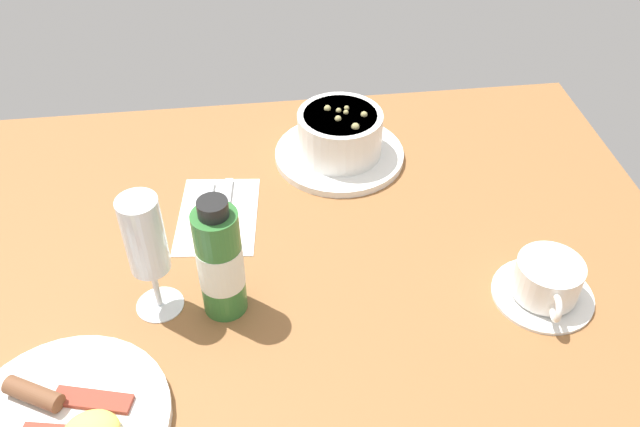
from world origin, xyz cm
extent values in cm
cube|color=brown|center=(0.00, 0.00, -1.50)|extent=(110.00, 84.00, 3.00)
cylinder|color=white|center=(-9.19, -23.36, 0.60)|extent=(21.37, 21.37, 1.20)
cylinder|color=white|center=(-9.19, -23.36, 4.84)|extent=(13.80, 13.80, 7.27)
cylinder|color=beige|center=(-9.19, -23.36, 7.67)|extent=(11.87, 11.87, 1.60)
sphere|color=#978D57|center=(-10.16, -23.72, 8.57)|extent=(0.84, 0.84, 0.84)
sphere|color=#978D57|center=(-11.00, -19.51, 8.57)|extent=(1.29, 1.29, 1.29)
sphere|color=#978D57|center=(-8.65, -22.07, 8.57)|extent=(1.08, 1.08, 1.08)
sphere|color=#978D57|center=(-7.38, -25.20, 8.57)|extent=(1.14, 1.14, 1.14)
sphere|color=#978D57|center=(-9.08, -24.41, 8.57)|extent=(0.87, 0.87, 0.87)
sphere|color=#978D57|center=(-12.91, -22.71, 8.57)|extent=(1.11, 1.11, 1.11)
sphere|color=#978D57|center=(-10.45, -24.95, 8.57)|extent=(0.85, 0.85, 0.85)
cube|color=white|center=(11.13, -11.07, 0.15)|extent=(13.56, 18.58, 0.30)
cube|color=silver|center=(9.93, -12.07, 0.55)|extent=(2.74, 14.05, 0.50)
cube|color=silver|center=(9.93, -4.27, 0.55)|extent=(2.58, 3.82, 0.40)
cube|color=silver|center=(12.73, -12.07, 0.55)|extent=(2.43, 13.03, 0.50)
ellipsoid|color=silver|center=(12.73, -5.07, 0.60)|extent=(2.40, 4.00, 0.60)
cylinder|color=white|center=(-31.53, 10.40, 0.45)|extent=(13.39, 13.39, 0.90)
cylinder|color=white|center=(-31.53, 10.40, 3.45)|extent=(8.69, 8.69, 5.10)
cylinder|color=black|center=(-31.53, 10.40, 5.50)|extent=(7.39, 7.39, 1.00)
torus|color=white|center=(-30.47, 15.64, 3.71)|extent=(1.50, 3.69, 3.60)
cylinder|color=white|center=(18.86, 5.73, 0.20)|extent=(6.22, 6.22, 0.40)
cylinder|color=white|center=(18.86, 5.73, 3.85)|extent=(0.80, 0.80, 6.89)
cylinder|color=white|center=(18.86, 5.73, 12.66)|extent=(4.98, 4.98, 10.73)
cylinder|color=#F6E5CD|center=(18.86, 5.73, 11.05)|extent=(4.08, 4.08, 6.44)
cylinder|color=#337233|center=(10.27, 6.89, 7.97)|extent=(5.67, 5.67, 15.94)
cylinder|color=white|center=(10.27, 6.89, 7.65)|extent=(5.79, 5.79, 6.06)
cylinder|color=black|center=(10.27, 6.89, 16.95)|extent=(3.69, 3.69, 2.01)
cylinder|color=white|center=(28.31, 22.39, 0.70)|extent=(23.33, 23.33, 1.40)
cube|color=#943828|center=(25.38, 20.47, 1.70)|extent=(9.31, 4.67, 0.60)
cylinder|color=brown|center=(31.81, 19.48, 2.60)|extent=(7.19, 5.31, 2.20)
camera|label=1|loc=(5.34, 66.57, 68.00)|focal=38.06mm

